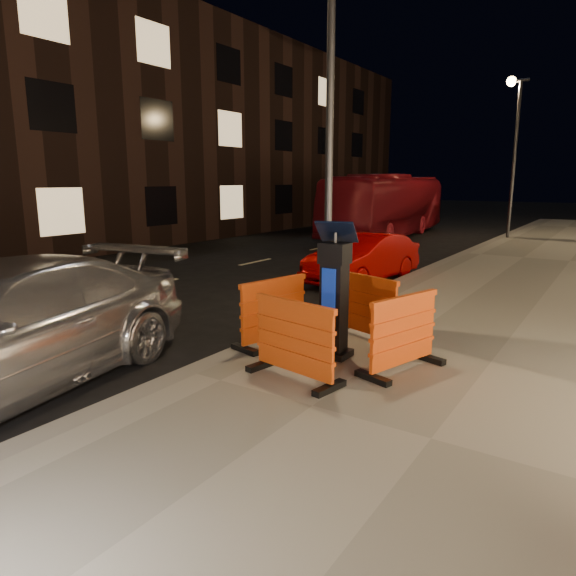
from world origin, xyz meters
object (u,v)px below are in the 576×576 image
Objects in this scene: barrier_kerbside at (274,312)px; bus_doubledecker at (385,236)px; parking_kiosk at (334,294)px; car_silver at (2,392)px; barrier_bldgside at (403,333)px; barrier_back at (365,307)px; car_red at (362,282)px; barrier_front at (294,340)px.

barrier_kerbside is 0.13× the size of bus_doubledecker.
car_silver is (-2.81, -2.87, -0.99)m from parking_kiosk.
car_silver is (-3.76, -2.87, -0.62)m from barrier_bldgside.
barrier_back is at bearing -71.17° from bus_doubledecker.
car_silver is at bearing -83.71° from bus_doubledecker.
car_red is (-2.18, 4.55, -0.62)m from barrier_back.
barrier_front is 0.23× the size of car_silver.
barrier_front reaches higher than car_silver.
bus_doubledecker is (-5.76, 14.49, -0.62)m from barrier_back.
barrier_bldgside reaches higher than car_silver.
bus_doubledecker is (-2.95, 18.31, 0.00)m from car_silver.
parking_kiosk is at bearing -62.16° from car_red.
car_red is 10.56m from bus_doubledecker.
bus_doubledecker is at bearing 116.09° from car_red.
barrier_kerbside is (-0.95, -0.95, 0.00)m from barrier_back.
barrier_front is 0.13× the size of bus_doubledecker.
parking_kiosk is 0.47× the size of car_red.
barrier_back reaches higher than car_silver.
barrier_back and barrier_kerbside have the same top height.
barrier_back is 1.34m from barrier_bldgside.
bus_doubledecker is (-6.71, 15.44, -0.62)m from barrier_bldgside.
car_silver is (-2.81, -1.92, -0.62)m from barrier_front.
parking_kiosk is at bearing 106.86° from barrier_bldgside.
barrier_back is 15.61m from bus_doubledecker.
barrier_kerbside is at bearing 47.89° from car_silver.
bus_doubledecker reaches higher than barrier_back.
barrier_bldgside is (1.90, 0.00, 0.00)m from barrier_kerbside.
barrier_kerbside and barrier_bldgside have the same top height.
barrier_front is 6.84m from car_red.
barrier_kerbside is (-0.95, 0.95, 0.00)m from barrier_front.
bus_doubledecker is at bearing 40.36° from barrier_bldgside.
barrier_bldgside is at bearing -27.14° from barrier_back.
barrier_front is 1.34m from barrier_kerbside.
car_silver reaches higher than car_red.
parking_kiosk is at bearing -77.14° from barrier_kerbside.
car_silver is 1.45× the size of car_red.
bus_doubledecker reaches higher than barrier_front.
parking_kiosk is 1.02m from barrier_front.
barrier_kerbside is 16.18m from bus_doubledecker.
parking_kiosk is 1.40× the size of barrier_back.
bus_doubledecker is at bearing 89.98° from car_silver.
barrier_front and barrier_kerbside have the same top height.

